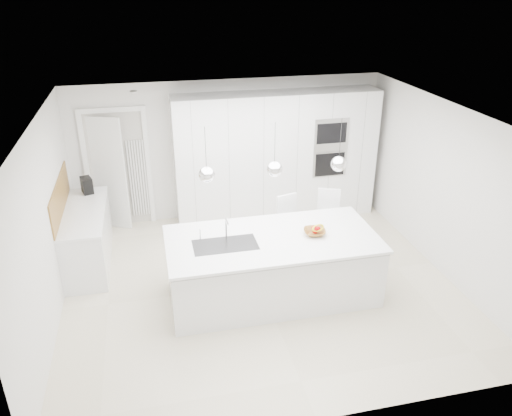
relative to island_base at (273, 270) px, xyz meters
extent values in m
plane|color=beige|center=(-0.10, 0.30, -0.43)|extent=(5.50, 5.50, 0.00)
plane|color=silver|center=(-0.10, 2.80, 0.82)|extent=(5.50, 0.00, 5.50)
plane|color=silver|center=(-2.85, 0.30, 0.82)|extent=(0.00, 5.00, 5.00)
plane|color=white|center=(-0.10, 0.30, 2.07)|extent=(5.50, 5.50, 0.00)
cube|color=white|center=(0.70, 2.50, 0.72)|extent=(3.60, 0.60, 2.30)
cube|color=white|center=(-2.30, 2.72, 0.57)|extent=(0.76, 0.38, 2.00)
cube|color=white|center=(-2.55, 1.50, 0.00)|extent=(0.60, 1.80, 0.86)
cube|color=white|center=(-2.55, 1.50, 0.45)|extent=(0.62, 1.82, 0.04)
cube|color=olive|center=(-2.84, 1.50, 0.72)|extent=(0.02, 1.80, 0.50)
cube|color=white|center=(0.00, 0.00, 0.00)|extent=(2.80, 1.20, 0.86)
cube|color=white|center=(0.00, 0.05, 0.45)|extent=(2.84, 1.40, 0.04)
cylinder|color=white|center=(-0.60, 0.20, 0.62)|extent=(0.02, 0.02, 0.30)
sphere|color=white|center=(-0.85, 0.00, 1.47)|extent=(0.20, 0.20, 0.20)
sphere|color=white|center=(0.00, 0.00, 1.47)|extent=(0.20, 0.20, 0.20)
sphere|color=white|center=(0.85, 0.00, 1.47)|extent=(0.20, 0.20, 0.20)
imported|color=olive|center=(0.58, 0.01, 0.51)|extent=(0.34, 0.34, 0.07)
cube|color=black|center=(-2.53, 2.19, 0.60)|extent=(0.22, 0.27, 0.26)
sphere|color=#AB0206|center=(0.59, 0.06, 0.54)|extent=(0.08, 0.08, 0.08)
sphere|color=#AB0206|center=(0.63, 0.03, 0.54)|extent=(0.08, 0.08, 0.08)
sphere|color=#AB0206|center=(0.58, -0.01, 0.54)|extent=(0.08, 0.08, 0.08)
torus|color=yellow|center=(0.61, -0.02, 0.58)|extent=(0.23, 0.16, 0.20)
camera|label=1|loc=(-1.52, -5.63, 3.67)|focal=35.00mm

